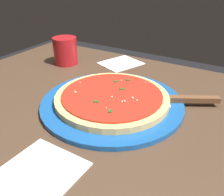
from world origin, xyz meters
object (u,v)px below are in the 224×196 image
(pizza, at_px, (112,97))
(napkin_loose_left, at_px, (39,172))
(serving_plate, at_px, (112,103))
(cup_tall_drink, at_px, (65,51))
(napkin_folded_right, at_px, (121,63))
(pizza_server, at_px, (178,100))

(pizza, xyz_separation_m, napkin_loose_left, (-0.01, 0.27, -0.02))
(serving_plate, distance_m, cup_tall_drink, 0.35)
(cup_tall_drink, height_order, napkin_loose_left, cup_tall_drink)
(napkin_loose_left, bearing_deg, napkin_folded_right, -75.93)
(pizza, xyz_separation_m, pizza_server, (-0.15, -0.08, -0.00))
(serving_plate, xyz_separation_m, pizza, (-0.00, -0.00, 0.02))
(napkin_folded_right, bearing_deg, pizza, 114.57)
(pizza, height_order, pizza_server, pizza)
(serving_plate, bearing_deg, cup_tall_drink, -30.10)
(serving_plate, height_order, cup_tall_drink, cup_tall_drink)
(pizza, bearing_deg, cup_tall_drink, -30.10)
(pizza, bearing_deg, napkin_loose_left, 92.28)
(pizza_server, bearing_deg, pizza, 29.29)
(serving_plate, relative_size, pizza_server, 1.73)
(serving_plate, bearing_deg, pizza_server, -150.71)
(pizza, relative_size, pizza_server, 1.38)
(cup_tall_drink, bearing_deg, napkin_loose_left, 125.01)
(pizza_server, distance_m, cup_tall_drink, 0.46)
(cup_tall_drink, xyz_separation_m, napkin_folded_right, (-0.17, -0.10, -0.05))
(serving_plate, relative_size, pizza, 1.25)
(serving_plate, distance_m, napkin_folded_right, 0.30)
(pizza, bearing_deg, pizza_server, -150.71)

